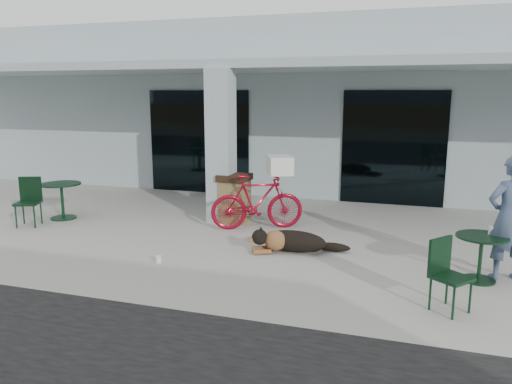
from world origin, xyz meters
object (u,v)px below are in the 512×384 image
(person, at_px, (509,218))
(trash_receptacle, at_px, (235,198))
(dog, at_px, (294,240))
(cafe_chair_near, at_px, (28,202))
(cafe_chair_far_a, at_px, (451,277))
(cafe_table_near, at_px, (62,201))
(bicycle, at_px, (257,202))
(cafe_table_far, at_px, (480,258))

(person, relative_size, trash_receptacle, 1.80)
(dog, xyz_separation_m, cafe_chair_near, (-5.48, 0.00, 0.28))
(dog, relative_size, trash_receptacle, 1.26)
(cafe_chair_far_a, relative_size, trash_receptacle, 0.90)
(cafe_table_near, bearing_deg, person, -6.89)
(bicycle, bearing_deg, cafe_chair_near, 80.18)
(cafe_table_near, distance_m, cafe_chair_far_a, 7.97)
(cafe_chair_far_a, distance_m, person, 1.68)
(bicycle, bearing_deg, cafe_table_near, 71.72)
(bicycle, bearing_deg, dog, -164.15)
(cafe_chair_far_a, bearing_deg, bicycle, 88.41)
(bicycle, relative_size, cafe_table_near, 2.22)
(cafe_chair_far_a, xyz_separation_m, trash_receptacle, (-4.00, 3.27, 0.05))
(dog, xyz_separation_m, cafe_table_far, (2.83, -0.48, 0.12))
(cafe_table_far, bearing_deg, cafe_chair_far_a, -110.79)
(cafe_table_near, distance_m, trash_receptacle, 3.69)
(cafe_chair_near, relative_size, person, 0.54)
(trash_receptacle, bearing_deg, person, -21.21)
(person, height_order, trash_receptacle, person)
(dog, xyz_separation_m, cafe_chair_far_a, (2.37, -1.70, 0.24))
(cafe_table_near, distance_m, cafe_table_far, 8.14)
(bicycle, relative_size, cafe_chair_near, 1.85)
(cafe_chair_far_a, bearing_deg, cafe_chair_near, 116.61)
(dog, bearing_deg, cafe_table_far, -34.60)
(cafe_chair_far_a, height_order, person, person)
(bicycle, height_order, dog, bicycle)
(bicycle, distance_m, dog, 1.62)
(bicycle, height_order, trash_receptacle, bicycle)
(bicycle, distance_m, cafe_chair_near, 4.60)
(cafe_chair_near, height_order, cafe_table_far, cafe_chair_near)
(person, bearing_deg, cafe_table_far, 3.88)
(cafe_chair_far_a, relative_size, person, 0.50)
(dog, distance_m, trash_receptacle, 2.28)
(cafe_table_near, bearing_deg, cafe_chair_near, -109.63)
(dog, distance_m, cafe_chair_near, 5.48)
(cafe_chair_near, bearing_deg, trash_receptacle, 1.89)
(cafe_table_near, relative_size, cafe_chair_far_a, 0.91)
(bicycle, relative_size, person, 1.00)
(dog, relative_size, cafe_table_far, 1.78)
(bicycle, xyz_separation_m, person, (4.21, -1.50, 0.36))
(bicycle, distance_m, person, 4.49)
(cafe_chair_near, bearing_deg, person, -22.26)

